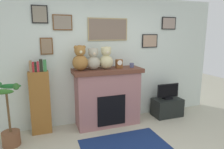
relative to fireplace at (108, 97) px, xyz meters
name	(u,v)px	position (x,y,z in m)	size (l,w,h in m)	color
back_wall	(106,60)	(0.06, 0.31, 0.71)	(5.20, 0.15, 2.60)	silver
fireplace	(108,97)	(0.00, 0.00, 0.00)	(1.39, 0.55, 1.17)	#996667
bookshelf	(40,100)	(-1.30, 0.05, 0.06)	(0.36, 0.16, 1.41)	brown
potted_plant	(9,121)	(-1.80, -0.25, -0.15)	(0.45, 0.52, 1.09)	brown
tv_stand	(167,107)	(1.42, -0.05, -0.39)	(0.65, 0.40, 0.41)	black
television	(168,92)	(1.42, -0.05, -0.02)	(0.53, 0.14, 0.35)	black
area_rug	(125,146)	(0.00, -0.92, -0.59)	(1.45, 0.91, 0.01)	navy
candle_jar	(132,65)	(0.52, -0.02, 0.63)	(0.09, 0.09, 0.09)	#4C517A
mantel_clock	(119,64)	(0.24, -0.02, 0.67)	(0.13, 0.09, 0.18)	brown
teddy_bear_cream	(80,59)	(-0.54, -0.02, 0.80)	(0.30, 0.30, 0.48)	olive
teddy_bear_grey	(93,60)	(-0.29, -0.02, 0.77)	(0.26, 0.26, 0.42)	#A49E88
teddy_bear_brown	(106,59)	(-0.03, -0.02, 0.78)	(0.27, 0.27, 0.44)	#CABE8C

